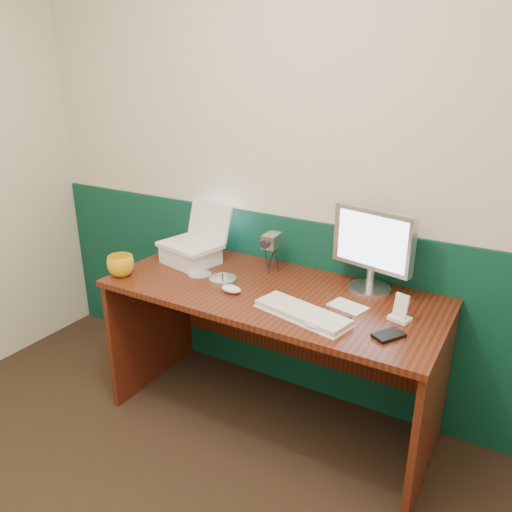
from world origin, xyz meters
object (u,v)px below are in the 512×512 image
Objects in this scene: laptop at (189,224)px; camcorder at (272,251)px; keyboard at (302,314)px; mug at (121,266)px; desk at (271,358)px; monitor at (373,251)px.

laptop reaches higher than camcorder.
mug reaches higher than keyboard.
desk is 5.27× the size of laptop.
camcorder is (0.63, 0.43, 0.06)m from mug.
desk is 11.94× the size of mug.
keyboard is (0.78, -0.25, -0.21)m from laptop.
keyboard is at bearing -98.63° from monitor.
monitor is at bearing 0.31° from camcorder.
mug is 0.76m from camcorder.
monitor reaches higher than laptop.
keyboard is (-0.16, -0.40, -0.18)m from monitor.
mug is at bearing -109.33° from laptop.
keyboard is at bearing 3.58° from mug.
laptop is 0.95m from monitor.
mug is at bearing -144.79° from monitor.
monitor is at bearing 21.69° from laptop.
monitor is (0.40, 0.23, 0.57)m from desk.
desk is at bearing 17.44° from mug.
keyboard reaches higher than desk.
desk is 3.80× the size of keyboard.
laptop reaches higher than mug.
monitor is 0.52m from camcorder.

